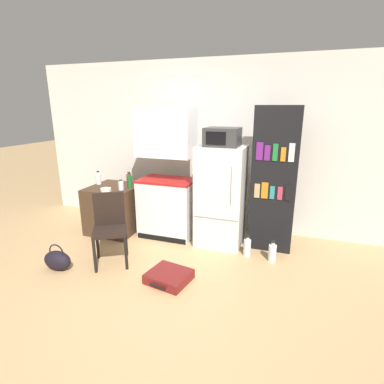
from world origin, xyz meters
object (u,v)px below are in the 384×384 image
at_px(handbag, 57,260).
at_px(water_bottle_front, 272,252).
at_px(refrigerator, 221,196).
at_px(microwave, 223,137).
at_px(suitcase_large_flat, 169,277).
at_px(bottle_clear_short, 121,186).
at_px(bowl, 106,190).
at_px(kitchen_hutch, 167,179).
at_px(bookshelf, 274,180).
at_px(side_table, 115,209).
at_px(bottle_milk_white, 98,179).
at_px(water_bottle_middle, 247,247).
at_px(bottle_ketchup_red, 129,178).
at_px(chair, 110,222).
at_px(bottle_green_tall, 130,181).

xyz_separation_m(handbag, water_bottle_front, (2.45, 1.07, -0.01)).
distance_m(refrigerator, microwave, 0.83).
bearing_deg(microwave, suitcase_large_flat, -104.61).
relative_size(bottle_clear_short, bowl, 1.00).
xyz_separation_m(kitchen_hutch, bookshelf, (1.52, 0.10, 0.08)).
relative_size(bookshelf, suitcase_large_flat, 3.74).
bearing_deg(side_table, bottle_milk_white, 169.43).
bearing_deg(bottle_milk_white, bookshelf, 3.25).
xyz_separation_m(side_table, kitchen_hutch, (0.86, 0.11, 0.53)).
relative_size(bottle_clear_short, handbag, 0.43).
distance_m(side_table, bowl, 0.46).
bearing_deg(bottle_clear_short, refrigerator, 8.43).
bearing_deg(water_bottle_middle, refrigerator, 149.16).
distance_m(bookshelf, bottle_clear_short, 2.20).
xyz_separation_m(bottle_clear_short, suitcase_large_flat, (1.17, -0.95, -0.73)).
bearing_deg(bottle_milk_white, bottle_ketchup_red, 33.88).
height_order(water_bottle_front, water_bottle_middle, water_bottle_middle).
xyz_separation_m(microwave, suitcase_large_flat, (-0.30, -1.16, -1.48)).
xyz_separation_m(chair, water_bottle_middle, (1.63, 0.70, -0.40)).
relative_size(microwave, bottle_green_tall, 1.85).
bearing_deg(chair, suitcase_large_flat, -44.17).
relative_size(microwave, bottle_milk_white, 2.13).
bearing_deg(microwave, bookshelf, 9.75).
bearing_deg(microwave, bottle_ketchup_red, 171.76).
xyz_separation_m(microwave, bottle_green_tall, (-1.40, -0.08, -0.71)).
relative_size(bookshelf, bowl, 12.52).
distance_m(kitchen_hutch, bottle_clear_short, 0.69).
xyz_separation_m(bottle_clear_short, bowl, (-0.18, -0.13, -0.04)).
relative_size(kitchen_hutch, chair, 2.15).
relative_size(side_table, kitchen_hutch, 0.39).
relative_size(refrigerator, chair, 1.59).
distance_m(bookshelf, water_bottle_middle, 0.96).
xyz_separation_m(side_table, bottle_ketchup_red, (0.09, 0.32, 0.43)).
bearing_deg(bowl, refrigerator, 11.96).
bearing_deg(refrigerator, chair, -141.02).
xyz_separation_m(side_table, water_bottle_front, (2.46, -0.21, -0.24)).
relative_size(side_table, bookshelf, 0.39).
bearing_deg(bottle_milk_white, bowl, -42.18).
distance_m(bottle_ketchup_red, suitcase_large_flat, 2.04).
bearing_deg(bottle_green_tall, bottle_clear_short, -115.26).
height_order(side_table, refrigerator, refrigerator).
height_order(bookshelf, suitcase_large_flat, bookshelf).
bearing_deg(bottle_clear_short, bookshelf, 8.82).
relative_size(bottle_green_tall, water_bottle_front, 0.86).
distance_m(refrigerator, bottle_milk_white, 2.00).
bearing_deg(water_bottle_middle, bowl, -177.60).
height_order(bottle_ketchup_red, handbag, bottle_ketchup_red).
height_order(bowl, handbag, bowl).
xyz_separation_m(kitchen_hutch, bottle_green_tall, (-0.57, -0.10, -0.06)).
xyz_separation_m(bookshelf, water_bottle_middle, (-0.25, -0.38, -0.85)).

